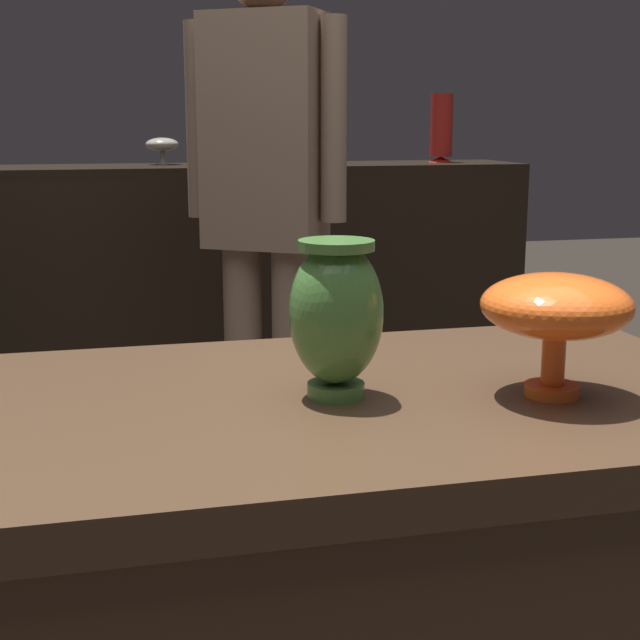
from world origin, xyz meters
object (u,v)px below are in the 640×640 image
(vase_tall_behind, at_px, (556,309))
(shelf_vase_center, at_px, (162,145))
(shelf_vase_far_right, at_px, (441,129))
(vase_centerpiece, at_px, (336,313))
(visitor_center_back, at_px, (265,193))
(shelf_vase_right, at_px, (307,146))

(vase_tall_behind, xyz_separation_m, shelf_vase_center, (-0.31, 2.35, 0.14))
(shelf_vase_center, xyz_separation_m, shelf_vase_far_right, (1.04, -0.05, 0.06))
(vase_centerpiece, distance_m, visitor_center_back, 1.45)
(vase_centerpiece, xyz_separation_m, visitor_center_back, (0.18, 1.43, 0.04))
(vase_centerpiece, xyz_separation_m, shelf_vase_right, (0.48, 2.24, 0.14))
(shelf_vase_far_right, xyz_separation_m, visitor_center_back, (-0.83, -0.80, -0.16))
(vase_tall_behind, relative_size, shelf_vase_center, 1.62)
(vase_tall_behind, bearing_deg, visitor_center_back, 93.60)
(vase_tall_behind, height_order, shelf_vase_center, shelf_vase_center)
(shelf_vase_right, bearing_deg, visitor_center_back, -110.77)
(shelf_vase_center, xyz_separation_m, shelf_vase_right, (0.52, -0.05, -0.01))
(vase_centerpiece, bearing_deg, shelf_vase_far_right, 65.87)
(vase_tall_behind, distance_m, visitor_center_back, 1.50)
(shelf_vase_center, relative_size, shelf_vase_far_right, 0.47)
(shelf_vase_center, height_order, shelf_vase_right, shelf_vase_right)
(vase_tall_behind, xyz_separation_m, shelf_vase_far_right, (0.73, 2.30, 0.20))
(shelf_vase_far_right, height_order, visitor_center_back, visitor_center_back)
(shelf_vase_center, distance_m, shelf_vase_right, 0.52)
(vase_tall_behind, bearing_deg, shelf_vase_center, 97.48)
(shelf_vase_right, bearing_deg, vase_tall_behind, -95.26)
(shelf_vase_far_right, bearing_deg, vase_centerpiece, -114.13)
(shelf_vase_far_right, relative_size, shelf_vase_right, 1.33)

